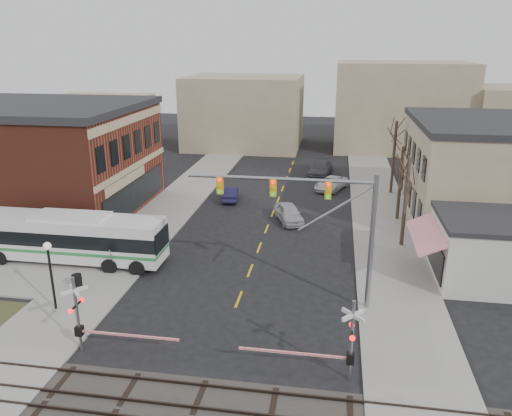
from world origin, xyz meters
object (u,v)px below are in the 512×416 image
Objects in this scene: car_a at (289,213)px; car_d at (320,169)px; trash_bin at (77,282)px; car_b at (230,193)px; pedestrian_near at (112,260)px; transit_bus at (73,237)px; rr_crossing_east at (342,341)px; traffic_signal_mast at (321,211)px; pedestrian_far at (112,241)px; street_lamp at (49,261)px; car_c at (331,183)px; rr_crossing_west at (86,316)px.

car_d is at bearing 61.43° from car_a.
car_d reaches higher than trash_bin.
pedestrian_near is (-4.32, -17.09, 0.27)m from car_b.
transit_bus reaches higher than pedestrian_near.
rr_crossing_east is at bearing -20.63° from trash_bin.
traffic_signal_mast is at bearing -10.97° from transit_bus.
car_d is at bearing -6.47° from pedestrian_far.
trash_bin is 0.57× the size of pedestrian_near.
street_lamp is at bearing 142.50° from pedestrian_near.
car_b is 2.47× the size of pedestrian_near.
traffic_signal_mast is 5.67× the size of pedestrian_far.
car_c is at bearing -67.43° from car_d.
car_d is at bearing 74.66° from rr_crossing_west.
car_d is at bearing -48.74° from pedestrian_near.
traffic_signal_mast is 11.04× the size of trash_bin.
car_c is 2.58× the size of pedestrian_far.
car_b is (1.73, 25.57, -1.30)m from rr_crossing_west.
car_d is at bearing 91.85° from traffic_signal_mast.
rr_crossing_west is 25.66m from car_b.
rr_crossing_west reaches higher than pedestrian_near.
rr_crossing_east is 17.23m from pedestrian_near.
car_a is at bearing -87.92° from car_d.
rr_crossing_west reaches higher than transit_bus.
rr_crossing_east reaches higher than car_d.
transit_bus is at bearing -107.93° from car_c.
pedestrian_near is at bearing 66.82° from trash_bin.
pedestrian_far reaches higher than car_d.
transit_bus reaches higher than trash_bin.
traffic_signal_mast reaches higher than car_c.
car_c is (0.36, 24.30, -5.10)m from traffic_signal_mast.
car_d is at bearing -136.25° from car_b.
trash_bin is 0.51× the size of pedestrian_far.
transit_bus is at bearing 119.95° from trash_bin.
street_lamp is at bearing -97.36° from car_c.
car_a is at bearing 102.26° from traffic_signal_mast.
car_a is at bearing 37.39° from transit_bus.
rr_crossing_west reaches higher than pedestrian_far.
pedestrian_far is (-15.26, -19.38, 0.38)m from car_c.
rr_crossing_west is 37.81m from car_d.
trash_bin is 0.17× the size of car_d.
street_lamp reaches higher than pedestrian_far.
car_b is at bearing 112.29° from rr_crossing_east.
rr_crossing_east reaches higher than trash_bin.
pedestrian_near is (-13.92, -22.29, 0.29)m from car_c.
car_b is 0.75× the size of car_d.
pedestrian_near is at bearing 149.82° from rr_crossing_east.
rr_crossing_west is at bearing 77.12° from car_b.
transit_bus is at bearing -163.90° from car_a.
car_c is at bearing 61.13° from street_lamp.
street_lamp is at bearing 167.46° from rr_crossing_east.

